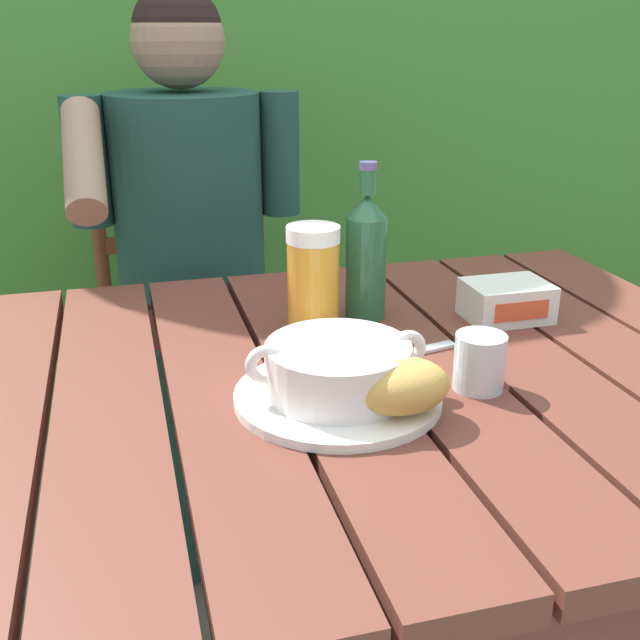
# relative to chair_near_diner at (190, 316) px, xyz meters

# --- Properties ---
(dining_table) EXTENTS (1.28, 0.92, 0.72)m
(dining_table) POSITION_rel_chair_near_diner_xyz_m (0.11, -0.89, 0.15)
(dining_table) COLOR brown
(dining_table) RESTS_ON ground_plane
(hedge_backdrop) EXTENTS (3.09, 0.96, 2.73)m
(hedge_backdrop) POSITION_rel_chair_near_diner_xyz_m (-0.04, 0.67, 0.68)
(hedge_backdrop) COLOR #3F7E31
(hedge_backdrop) RESTS_ON ground_plane
(chair_near_diner) EXTENTS (0.44, 0.41, 0.98)m
(chair_near_diner) POSITION_rel_chair_near_diner_xyz_m (0.00, 0.00, 0.00)
(chair_near_diner) COLOR brown
(chair_near_diner) RESTS_ON ground_plane
(person_eating) EXTENTS (0.48, 0.47, 1.24)m
(person_eating) POSITION_rel_chair_near_diner_xyz_m (-0.00, -0.20, 0.25)
(person_eating) COLOR #1E423A
(person_eating) RESTS_ON ground_plane
(serving_plate) EXTENTS (0.26, 0.26, 0.01)m
(serving_plate) POSITION_rel_chair_near_diner_xyz_m (0.10, -0.97, 0.24)
(serving_plate) COLOR white
(serving_plate) RESTS_ON dining_table
(soup_bowl) EXTENTS (0.23, 0.18, 0.07)m
(soup_bowl) POSITION_rel_chair_near_diner_xyz_m (0.10, -0.97, 0.28)
(soup_bowl) COLOR white
(soup_bowl) RESTS_ON serving_plate
(bread_roll) EXTENTS (0.12, 0.09, 0.06)m
(bread_roll) POSITION_rel_chair_near_diner_xyz_m (0.15, -1.04, 0.28)
(bread_roll) COLOR gold
(bread_roll) RESTS_ON serving_plate
(beer_glass) EXTENTS (0.08, 0.08, 0.17)m
(beer_glass) POSITION_rel_chair_near_diner_xyz_m (0.13, -0.74, 0.32)
(beer_glass) COLOR orange
(beer_glass) RESTS_ON dining_table
(beer_bottle) EXTENTS (0.06, 0.06, 0.25)m
(beer_bottle) POSITION_rel_chair_near_diner_xyz_m (0.22, -0.70, 0.34)
(beer_bottle) COLOR #275B37
(beer_bottle) RESTS_ON dining_table
(water_glass_small) EXTENTS (0.07, 0.07, 0.07)m
(water_glass_small) POSITION_rel_chair_near_diner_xyz_m (0.28, -0.99, 0.27)
(water_glass_small) COLOR silver
(water_glass_small) RESTS_ON dining_table
(butter_tub) EXTENTS (0.13, 0.10, 0.06)m
(butter_tub) POSITION_rel_chair_near_diner_xyz_m (0.44, -0.77, 0.27)
(butter_tub) COLOR white
(butter_tub) RESTS_ON dining_table
(table_knife) EXTENTS (0.14, 0.05, 0.01)m
(table_knife) POSITION_rel_chair_near_diner_xyz_m (0.23, -0.87, 0.24)
(table_knife) COLOR silver
(table_knife) RESTS_ON dining_table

